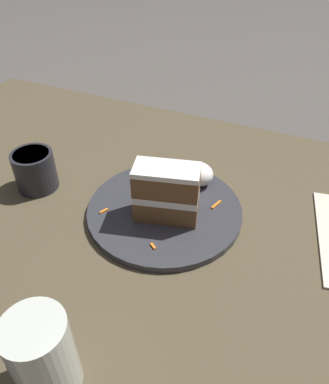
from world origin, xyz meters
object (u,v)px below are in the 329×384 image
orange_garnish (146,180)px  drinking_glass (44,360)px  coffee_mug (35,169)px  plate (165,210)px  cream_dollop (196,173)px  cake_slice (166,193)px

orange_garnish → drinking_glass: (-0.06, 0.37, 0.03)m
orange_garnish → coffee_mug: bearing=23.9°
plate → cream_dollop: (-0.02, -0.09, 0.03)m
cake_slice → orange_garnish: cake_slice is taller
cream_dollop → drinking_glass: (0.03, 0.41, 0.02)m
plate → coffee_mug: bearing=6.4°
plate → drinking_glass: size_ratio=2.35×
plate → cream_dollop: size_ratio=4.59×
cake_slice → drinking_glass: (0.01, 0.30, -0.01)m
plate → cream_dollop: cream_dollop is taller
plate → coffee_mug: 0.26m
cake_slice → orange_garnish: 0.11m
orange_garnish → drinking_glass: drinking_glass is taller
cream_dollop → coffee_mug: bearing=23.0°
plate → orange_garnish: 0.09m
cream_dollop → drinking_glass: size_ratio=0.51×
cake_slice → coffee_mug: 0.27m
plate → cake_slice: cake_slice is taller
drinking_glass → coffee_mug: size_ratio=1.51×
cake_slice → cream_dollop: cake_slice is taller
cake_slice → coffee_mug: cake_slice is taller
plate → cream_dollop: 0.10m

